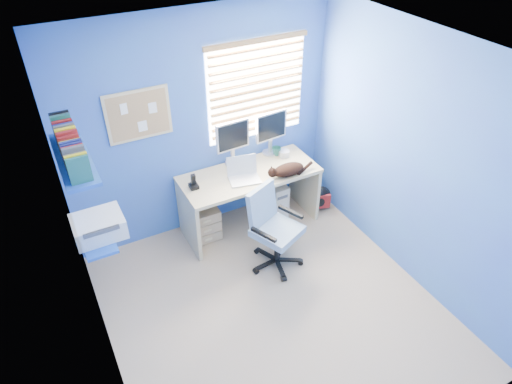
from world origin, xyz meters
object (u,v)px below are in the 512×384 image
desk (250,200)px  office_chair (273,238)px  cat (289,170)px  tower_pc (273,196)px  laptop (244,172)px

desk → office_chair: 0.68m
cat → tower_pc: cat is taller
laptop → cat: bearing=-3.1°
cat → laptop: bearing=170.5°
laptop → tower_pc: bearing=34.2°
desk → cat: (0.37, -0.23, 0.44)m
office_chair → cat: bearing=45.8°
laptop → tower_pc: 0.81m
cat → office_chair: office_chair is taller
laptop → office_chair: bearing=-73.6°
desk → tower_pc: desk is taller
cat → tower_pc: (0.00, 0.32, -0.58)m
tower_pc → desk: bearing=-167.4°
cat → tower_pc: size_ratio=0.82×
desk → tower_pc: bearing=14.5°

